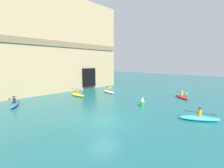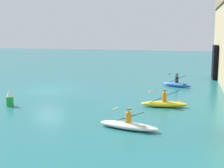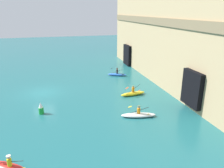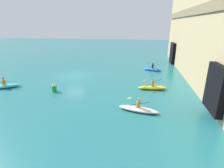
% 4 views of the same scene
% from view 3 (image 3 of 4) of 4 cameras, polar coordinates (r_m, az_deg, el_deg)
% --- Properties ---
extents(ground_plane, '(120.00, 120.00, 0.00)m').
position_cam_3_polar(ground_plane, '(27.91, -17.66, -2.13)').
color(ground_plane, '#1E6066').
extents(cliff_bluff, '(34.42, 7.21, 16.52)m').
position_cam_3_polar(cliff_bluff, '(31.80, 16.49, 15.69)').
color(cliff_bluff, tan).
rests_on(cliff_bluff, ground).
extents(kayak_blue, '(1.73, 2.88, 1.21)m').
position_cam_3_polar(kayak_blue, '(33.30, 1.35, 2.57)').
color(kayak_blue, blue).
rests_on(kayak_blue, ground).
extents(kayak_white, '(1.45, 3.36, 1.13)m').
position_cam_3_polar(kayak_white, '(20.81, 6.94, -7.96)').
color(kayak_white, white).
rests_on(kayak_white, ground).
extents(kayak_yellow, '(1.09, 3.14, 1.21)m').
position_cam_3_polar(kayak_yellow, '(25.79, 5.51, -2.43)').
color(kayak_yellow, yellow).
rests_on(kayak_yellow, ground).
extents(kayak_red, '(2.34, 2.80, 1.07)m').
position_cam_3_polar(kayak_red, '(15.91, -25.02, -19.11)').
color(kayak_red, red).
rests_on(kayak_red, ground).
extents(marker_buoy, '(0.48, 0.48, 1.17)m').
position_cam_3_polar(marker_buoy, '(22.20, -18.06, -6.12)').
color(marker_buoy, green).
rests_on(marker_buoy, ground).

